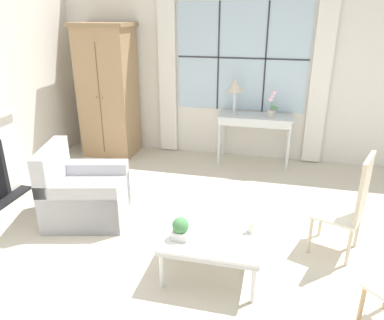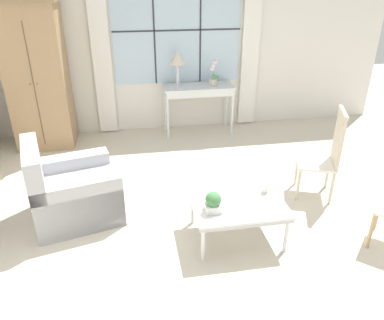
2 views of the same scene
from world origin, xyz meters
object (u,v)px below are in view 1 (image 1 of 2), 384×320
Objects in this scene: side_chair_wooden at (351,203)px; table_lamp at (235,86)px; console_table at (255,121)px; pillar_candle at (251,227)px; armoire at (108,91)px; potted_plant_small at (181,228)px; potted_orchid at (272,107)px; coffee_table at (213,239)px; armchair_upholstered at (84,195)px.

table_lamp is at bearing 122.79° from side_chair_wooden.
pillar_candle is (0.19, -2.77, -0.23)m from console_table.
table_lamp is at bearing 2.08° from armoire.
console_table is 1.06× the size of side_chair_wooden.
side_chair_wooden reaches higher than pillar_candle.
potted_plant_small reaches higher than pillar_candle.
potted_orchid reaches higher than potted_plant_small.
coffee_table is at bearing -92.77° from console_table.
side_chair_wooden is (0.88, -2.24, -0.37)m from potted_orchid.
side_chair_wooden is (1.12, -2.27, -0.12)m from console_table.
pillar_candle is at bearing -86.02° from console_table.
coffee_table is 0.37m from pillar_candle.
potted_orchid is at bearing 111.53° from side_chair_wooden.
coffee_table is (-1.26, -0.62, -0.21)m from side_chair_wooden.
coffee_table is 0.34m from potted_plant_small.
coffee_table is at bearing -86.03° from table_lamp.
armoire is 2.11m from table_lamp.
pillar_candle is (2.02, -0.54, 0.18)m from armchair_upholstered.
potted_orchid is (0.23, -0.03, 0.25)m from console_table.
table_lamp is at bearing -178.65° from console_table.
table_lamp is at bearing 177.50° from potted_orchid.
armchair_upholstered is 1.62m from potted_plant_small.
armoire is 3.75× the size of table_lamp.
armchair_upholstered is 0.98× the size of side_chair_wooden.
side_chair_wooden is 1.42m from coffee_table.
potted_orchid reaches higher than console_table.
potted_plant_small is at bearing -28.99° from armchair_upholstered.
table_lamp is 2.91m from pillar_candle.
table_lamp is 0.53× the size of side_chair_wooden.
armoire is 2.48m from console_table.
potted_orchid is 3.08m from potted_plant_small.
armoire reaches higher than potted_plant_small.
pillar_candle reaches higher than coffee_table.
side_chair_wooden reaches higher than console_table.
armchair_upholstered is 2.96m from side_chair_wooden.
armchair_upholstered is (-2.06, -2.20, -0.66)m from potted_orchid.
potted_orchid reaches higher than pillar_candle.
armoire reaches higher than coffee_table.
potted_orchid is at bearing 77.58° from potted_plant_small.
armchair_upholstered is 2.10m from pillar_candle.
table_lamp is 0.54× the size of armchair_upholstered.
armoire is 1.87× the size of console_table.
armchair_upholstered reaches higher than pillar_candle.
console_table is 2.01× the size of table_lamp.
armchair_upholstered is 1.81m from coffee_table.
coffee_table is (0.20, -2.89, -0.87)m from table_lamp.
armchair_upholstered is at bearing 165.10° from pillar_candle.
side_chair_wooden is at bearing -0.84° from armchair_upholstered.
side_chair_wooden is 8.21× the size of pillar_candle.
console_table reaches higher than coffee_table.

